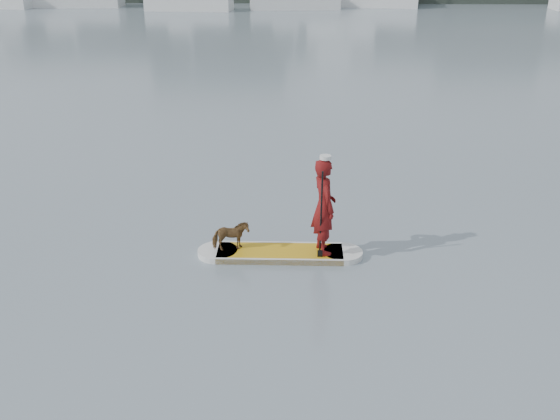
{
  "coord_description": "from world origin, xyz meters",
  "views": [
    {
      "loc": [
        -1.29,
        -13.23,
        5.84
      ],
      "look_at": [
        -1.67,
        -2.18,
        1.0
      ],
      "focal_mm": 40.0,
      "sensor_mm": 36.0,
      "label": 1
    }
  ],
  "objects_px": {
    "paddler": "(324,206)",
    "sailboat_c": "(188,1)",
    "dog": "(231,236)",
    "paddleboard": "(280,253)"
  },
  "relations": [
    {
      "from": "paddler",
      "to": "sailboat_c",
      "type": "bearing_deg",
      "value": -4.05
    },
    {
      "from": "sailboat_c",
      "to": "dog",
      "type": "bearing_deg",
      "value": -74.37
    },
    {
      "from": "paddleboard",
      "to": "paddler",
      "type": "bearing_deg",
      "value": 0.0
    },
    {
      "from": "paddleboard",
      "to": "paddler",
      "type": "relative_size",
      "value": 1.71
    },
    {
      "from": "paddleboard",
      "to": "sailboat_c",
      "type": "height_order",
      "value": "sailboat_c"
    },
    {
      "from": "paddler",
      "to": "sailboat_c",
      "type": "xyz_separation_m",
      "value": [
        -10.45,
        45.76,
        -0.29
      ]
    },
    {
      "from": "paddler",
      "to": "dog",
      "type": "relative_size",
      "value": 2.68
    },
    {
      "from": "paddleboard",
      "to": "dog",
      "type": "bearing_deg",
      "value": 180.0
    },
    {
      "from": "paddleboard",
      "to": "sailboat_c",
      "type": "distance_m",
      "value": 46.77
    },
    {
      "from": "paddleboard",
      "to": "dog",
      "type": "relative_size",
      "value": 4.59
    }
  ]
}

